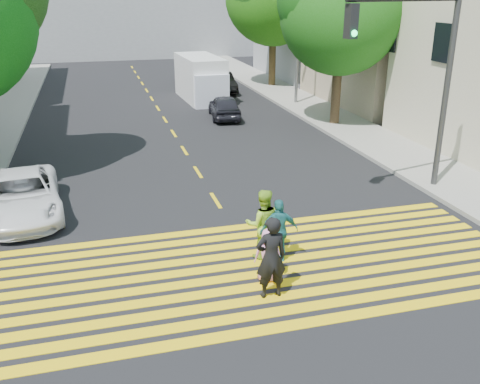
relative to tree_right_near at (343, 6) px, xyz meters
name	(u,v)px	position (x,y,z in m)	size (l,w,h in m)	color
ground	(275,295)	(-8.18, -14.43, -5.74)	(120.00, 120.00, 0.00)	black
sidewalk_left	(3,112)	(-16.68, 7.57, -5.66)	(3.00, 40.00, 0.15)	gray
sidewalk_right	(336,121)	(0.32, 0.57, -5.66)	(3.00, 60.00, 0.15)	gray
crosswalk	(258,268)	(-8.18, -13.15, -5.73)	(13.40, 5.30, 0.01)	yellow
lane_line	(155,103)	(-8.18, 8.07, -5.73)	(0.12, 34.40, 0.01)	yellow
building_right_tan	(415,16)	(6.82, 4.57, -0.74)	(10.00, 10.00, 10.00)	tan
building_right_grey	(335,9)	(6.82, 15.57, -0.74)	(10.00, 10.00, 10.00)	gray
tree_right_near	(343,6)	(0.00, 0.00, 0.00)	(7.68, 7.40, 8.48)	#312114
pedestrian_man	(271,258)	(-8.30, -14.42, -4.77)	(0.71, 0.46, 1.94)	black
pedestrian_woman	(263,224)	(-7.90, -12.57, -4.81)	(0.90, 0.70, 1.85)	#9AD131
pedestrian_child	(268,255)	(-8.14, -13.73, -5.08)	(0.64, 0.42, 1.32)	pink
pedestrian_extra	(279,231)	(-7.57, -12.88, -4.91)	(0.97, 0.41, 1.66)	#247278
white_sedan	(22,195)	(-14.08, -8.06, -5.09)	(2.16, 4.68, 1.30)	white
dark_car_near	(224,107)	(-5.05, 3.05, -5.11)	(1.48, 3.67, 1.25)	black
silver_car	(192,72)	(-4.46, 15.53, -5.07)	(1.86, 4.57, 1.32)	gray
dark_car_parked	(222,83)	(-3.38, 10.54, -5.09)	(1.36, 3.91, 1.29)	black
white_van	(201,80)	(-5.22, 8.26, -4.48)	(2.36, 5.70, 2.64)	silver
traffic_signal	(423,64)	(-1.79, -9.56, -1.43)	(4.44, 1.40, 6.66)	#39393A
street_lamp	(296,7)	(-0.29, 5.43, -0.18)	(2.19, 0.58, 9.68)	gray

